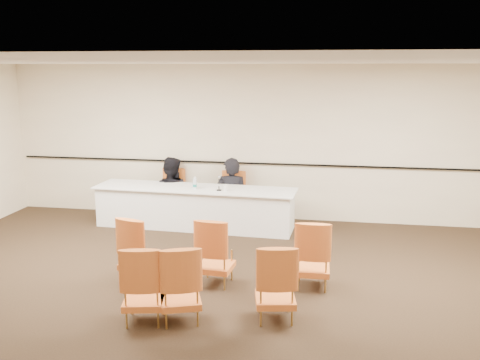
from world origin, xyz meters
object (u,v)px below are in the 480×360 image
microphone (219,184)px  panel_table (195,207)px  aud_chair_front_right (313,254)px  aud_chair_front_mid (215,251)px  panelist_main (232,202)px  panelist_second (171,198)px  coffee_cup (225,188)px  aud_chair_back_left (143,283)px  panelist_main_chair (232,197)px  panelist_second_chair (171,194)px  water_bottle (195,183)px  aud_chair_front_left (140,249)px  aud_chair_back_mid (180,283)px  drinking_glass (193,185)px  aud_chair_back_right (275,282)px

microphone → panel_table: bearing=152.0°
panel_table → aud_chair_front_right: (2.27, -2.44, 0.10)m
aud_chair_front_mid → panelist_main: bearing=101.7°
panel_table → panelist_second: panelist_second is taller
coffee_cup → aud_chair_back_left: aud_chair_back_left is taller
panelist_main_chair → microphone: (-0.10, -0.70, 0.41)m
panelist_main → panelist_second: size_ratio=1.07×
aud_chair_back_left → aud_chair_front_right: bearing=23.8°
panelist_second_chair → aud_chair_front_right: bearing=-43.4°
water_bottle → panelist_main: bearing=48.7°
panelist_main → aud_chair_front_left: size_ratio=1.86×
panel_table → aud_chair_back_mid: bearing=-75.3°
aud_chair_front_left → microphone: bearing=93.8°
aud_chair_back_mid → aud_chair_front_mid: bearing=61.5°
aud_chair_back_mid → aud_chair_back_left: bearing=171.2°
panelist_second_chair → drinking_glass: bearing=-42.1°
panelist_main → aud_chair_back_right: 4.21m
panelist_main → aud_chair_back_right: bearing=103.0°
panelist_second → aud_chair_back_right: panelist_second is taller
coffee_cup → panel_table: bearing=165.9°
panelist_second_chair → aud_chair_front_mid: size_ratio=1.00×
aud_chair_back_right → panel_table: bearing=107.7°
aud_chair_back_mid → microphone: bearing=74.5°
aud_chair_back_right → aud_chair_back_left: bearing=-179.0°
drinking_glass → coffee_cup: size_ratio=0.87×
aud_chair_back_mid → aud_chair_front_right: bearing=20.4°
panel_table → water_bottle: 0.50m
panelist_second → drinking_glass: (0.63, -0.62, 0.42)m
panelist_main_chair → aud_chair_front_right: bearing=-57.9°
panelist_main → drinking_glass: panelist_main is taller
coffee_cup → aud_chair_front_left: 2.63m
panelist_main_chair → panelist_main: bearing=0.0°
water_bottle → aud_chair_front_left: 2.60m
panelist_main_chair → aud_chair_front_right: size_ratio=1.00×
aud_chair_front_right → aud_chair_back_mid: (-1.48, -1.27, 0.00)m
panelist_main → panelist_second: (-1.23, 0.06, 0.02)m
water_bottle → aud_chair_back_right: water_bottle is taller
panelist_main_chair → coffee_cup: (0.02, -0.69, 0.33)m
panelist_main_chair → aud_chair_back_mid: bearing=-84.7°
panel_table → microphone: bearing=-15.6°
panel_table → aud_chair_back_left: 3.81m
panelist_main → panelist_second: bearing=-7.5°
panelist_main → aud_chair_front_left: 3.28m
aud_chair_front_right → aud_chair_front_mid: bearing=-175.9°
aud_chair_back_left → drinking_glass: bearing=84.2°
panelist_second → coffee_cup: (1.25, -0.74, 0.42)m
aud_chair_front_mid → panelist_second: bearing=121.9°
microphone → aud_chair_front_right: microphone is taller
panelist_second → aud_chair_back_left: (1.02, -4.38, 0.09)m
panelist_second → aud_chair_back_right: bearing=128.5°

